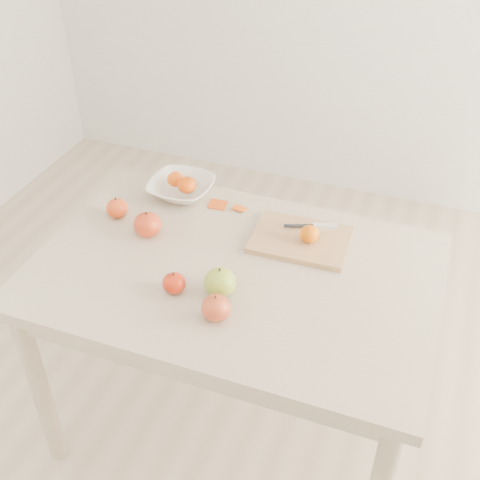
% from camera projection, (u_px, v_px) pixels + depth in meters
% --- Properties ---
extents(ground, '(3.50, 3.50, 0.00)m').
position_uv_depth(ground, '(235.00, 422.00, 2.25)').
color(ground, '#C6B293').
rests_on(ground, ground).
extents(table, '(1.20, 0.80, 0.75)m').
position_uv_depth(table, '(234.00, 293.00, 1.85)').
color(table, '#C1B092').
rests_on(table, ground).
extents(cutting_board, '(0.31, 0.23, 0.02)m').
position_uv_depth(cutting_board, '(300.00, 240.00, 1.89)').
color(cutting_board, tan).
rests_on(cutting_board, table).
extents(board_tangerine, '(0.06, 0.06, 0.05)m').
position_uv_depth(board_tangerine, '(310.00, 234.00, 1.85)').
color(board_tangerine, '#D86407').
rests_on(board_tangerine, cutting_board).
extents(fruit_bowl, '(0.22, 0.22, 0.05)m').
position_uv_depth(fruit_bowl, '(181.00, 188.00, 2.09)').
color(fruit_bowl, white).
rests_on(fruit_bowl, table).
extents(bowl_tangerine_near, '(0.06, 0.06, 0.05)m').
position_uv_depth(bowl_tangerine_near, '(176.00, 179.00, 2.09)').
color(bowl_tangerine_near, '#DD4907').
rests_on(bowl_tangerine_near, fruit_bowl).
extents(bowl_tangerine_far, '(0.07, 0.07, 0.06)m').
position_uv_depth(bowl_tangerine_far, '(187.00, 185.00, 2.06)').
color(bowl_tangerine_far, '#CB4E07').
rests_on(bowl_tangerine_far, fruit_bowl).
extents(orange_peel_a, '(0.06, 0.05, 0.01)m').
position_uv_depth(orange_peel_a, '(217.00, 206.00, 2.05)').
color(orange_peel_a, '#C5450D').
rests_on(orange_peel_a, table).
extents(orange_peel_b, '(0.05, 0.04, 0.01)m').
position_uv_depth(orange_peel_b, '(239.00, 209.00, 2.04)').
color(orange_peel_b, '#D2560E').
rests_on(orange_peel_b, table).
extents(paring_knife, '(0.17, 0.07, 0.01)m').
position_uv_depth(paring_knife, '(321.00, 226.00, 1.92)').
color(paring_knife, silver).
rests_on(paring_knife, cutting_board).
extents(apple_green, '(0.09, 0.09, 0.08)m').
position_uv_depth(apple_green, '(220.00, 282.00, 1.68)').
color(apple_green, olive).
rests_on(apple_green, table).
extents(apple_red_e, '(0.07, 0.07, 0.06)m').
position_uv_depth(apple_red_e, '(174.00, 283.00, 1.69)').
color(apple_red_e, '#900704').
rests_on(apple_red_e, table).
extents(apple_red_a, '(0.07, 0.07, 0.07)m').
position_uv_depth(apple_red_a, '(117.00, 208.00, 1.99)').
color(apple_red_a, maroon).
rests_on(apple_red_a, table).
extents(apple_red_c, '(0.08, 0.08, 0.07)m').
position_uv_depth(apple_red_c, '(216.00, 308.00, 1.60)').
color(apple_red_c, maroon).
rests_on(apple_red_c, table).
extents(apple_red_b, '(0.09, 0.09, 0.08)m').
position_uv_depth(apple_red_b, '(147.00, 224.00, 1.90)').
color(apple_red_b, maroon).
rests_on(apple_red_b, table).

